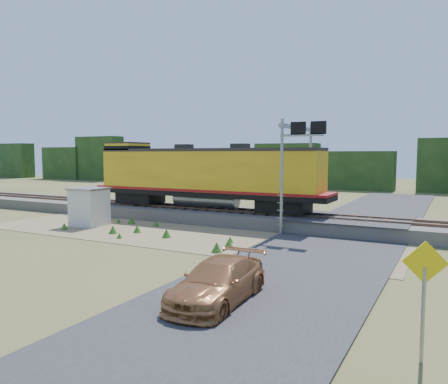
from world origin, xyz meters
The scene contains 12 objects.
ground centered at (0.00, 0.00, 0.00)m, with size 140.00×140.00×0.00m, color #475123.
ballast centered at (0.00, 6.00, 0.40)m, with size 70.00×5.00×0.80m, color slate.
rails centered at (0.00, 6.00, 0.88)m, with size 70.00×1.54×0.16m.
dirt_shoulder centered at (-2.00, 0.50, 0.01)m, with size 26.00×8.00×0.03m, color #8C7754.
road centered at (7.00, 0.74, 0.09)m, with size 7.00×66.00×0.86m.
tree_line_north centered at (0.00, 38.00, 3.07)m, with size 130.00×3.00×6.50m.
weed_clumps centered at (-3.50, 0.10, 0.00)m, with size 15.00×6.20×0.56m, color #31661D, non-canonical shape.
locomotive centered at (-3.52, 6.00, 3.29)m, with size 18.29×2.79×4.72m.
shed centered at (-8.83, 0.24, 1.28)m, with size 2.23×2.23×2.53m.
signal_gantry centered at (3.91, 5.34, 5.12)m, with size 2.70×6.20×6.81m.
road_sign centered at (12.09, -10.28, 1.79)m, with size 0.97×0.23×2.83m.
car centered at (6.01, -8.92, 0.69)m, with size 1.92×4.72×1.37m, color #B17241.
Camera 1 is at (12.65, -20.87, 4.77)m, focal length 35.00 mm.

